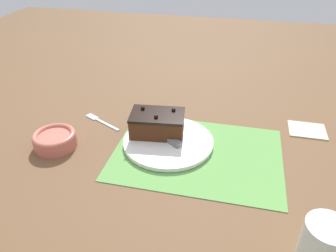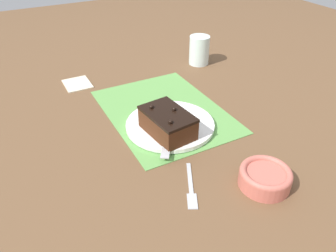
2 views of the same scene
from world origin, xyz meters
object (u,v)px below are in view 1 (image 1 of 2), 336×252
cake_plate (168,142)px  serving_knife (163,136)px  drinking_glass (322,248)px  small_bowl (55,139)px  dessert_fork (100,120)px  chocolate_cake (157,123)px

cake_plate → serving_knife: size_ratio=1.37×
serving_knife → drinking_glass: 0.50m
serving_knife → drinking_glass: size_ratio=1.66×
drinking_glass → small_bowl: bearing=160.0°
drinking_glass → cake_plate: bearing=137.7°
drinking_glass → dessert_fork: (-0.60, 0.40, -0.05)m
serving_knife → small_bowl: (-0.29, -0.09, 0.00)m
dessert_fork → chocolate_cake: bearing=-76.0°
serving_knife → drinking_glass: (0.37, -0.33, 0.04)m
cake_plate → small_bowl: 0.32m
cake_plate → serving_knife: (-0.02, 0.01, 0.01)m
chocolate_cake → dessert_fork: (-0.21, 0.05, -0.05)m
chocolate_cake → small_bowl: size_ratio=1.37×
serving_knife → cake_plate: bearing=-83.6°
small_bowl → dessert_fork: (0.07, 0.16, -0.02)m
chocolate_cake → serving_knife: bearing=-43.0°
cake_plate → chocolate_cake: size_ratio=1.57×
drinking_glass → small_bowl: drinking_glass is taller
cake_plate → dessert_fork: bearing=162.6°
serving_knife → small_bowl: 0.31m
drinking_glass → small_bowl: 0.71m
chocolate_cake → drinking_glass: (0.40, -0.35, 0.01)m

